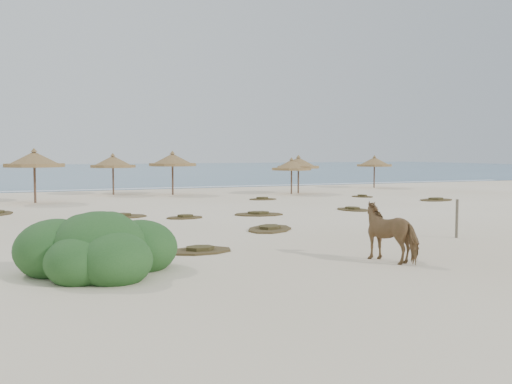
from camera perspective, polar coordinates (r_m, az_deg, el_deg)
ground at (r=21.41m, az=5.22°, el=-3.72°), size 160.00×160.00×0.00m
ocean at (r=94.34m, az=-16.44°, el=2.10°), size 200.00×100.00×0.01m
foam_line at (r=45.95m, az=-10.00°, el=0.36°), size 70.00×0.60×0.01m
palapa_1 at (r=34.54m, az=-21.30°, el=2.98°), size 4.41×4.41×3.12m
palapa_2 at (r=39.55m, az=-14.12°, el=2.90°), size 3.87×3.87×2.83m
palapa_3 at (r=38.84m, az=-8.35°, el=3.13°), size 4.00×4.00×2.98m
palapa_4 at (r=39.79m, az=4.26°, el=2.86°), size 3.23×3.23×2.69m
palapa_5 at (r=39.03m, az=3.57°, el=2.65°), size 3.41×3.41×2.52m
palapa_6 at (r=47.06m, az=11.76°, el=2.92°), size 3.26×3.26×2.65m
horse at (r=15.49m, az=13.45°, el=-3.93°), size 1.42×1.98×1.53m
fence_post_near at (r=20.25m, az=19.45°, el=-2.52°), size 0.11×0.11×1.30m
bush at (r=13.98m, az=-15.40°, el=-5.64°), size 3.85×3.39×1.72m
scrub_1 at (r=25.96m, az=-13.53°, el=-2.35°), size 2.57×1.81×0.16m
scrub_2 at (r=24.99m, az=-7.12°, el=-2.51°), size 1.65×1.11×0.16m
scrub_3 at (r=26.08m, az=0.25°, el=-2.21°), size 2.57×2.04×0.16m
scrub_4 at (r=28.67m, az=9.65°, el=-1.70°), size 1.60×2.12×0.16m
scrub_5 at (r=35.63m, az=17.56°, el=-0.73°), size 2.59×1.96×0.16m
scrub_7 at (r=34.51m, az=0.67°, el=-0.69°), size 1.84×1.32×0.16m
scrub_9 at (r=21.15m, az=1.37°, el=-3.66°), size 2.70×2.83×0.16m
scrub_10 at (r=37.13m, az=10.58°, el=-0.42°), size 1.52×1.73×0.16m
scrub_11 at (r=16.59m, az=-5.66°, el=-5.80°), size 1.96×1.30×0.16m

